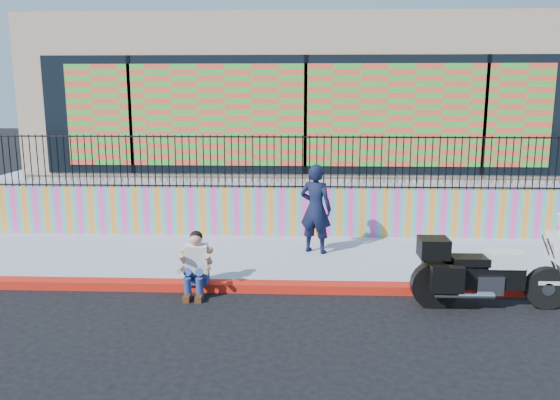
{
  "coord_description": "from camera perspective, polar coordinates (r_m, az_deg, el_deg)",
  "views": [
    {
      "loc": [
        -0.04,
        -8.95,
        3.35
      ],
      "look_at": [
        -0.48,
        1.2,
        1.37
      ],
      "focal_mm": 35.0,
      "sensor_mm": 36.0,
      "label": 1
    }
  ],
  "objects": [
    {
      "name": "ground",
      "position": [
        9.55,
        2.59,
        -9.52
      ],
      "size": [
        90.0,
        90.0,
        0.0
      ],
      "primitive_type": "plane",
      "color": "black",
      "rests_on": "ground"
    },
    {
      "name": "red_curb",
      "position": [
        9.53,
        2.6,
        -9.1
      ],
      "size": [
        16.0,
        0.3,
        0.15
      ],
      "primitive_type": "cube",
      "color": "red",
      "rests_on": "ground"
    },
    {
      "name": "sidewalk",
      "position": [
        11.09,
        2.58,
        -6.17
      ],
      "size": [
        16.0,
        3.0,
        0.15
      ],
      "primitive_type": "cube",
      "color": "#9399B1",
      "rests_on": "ground"
    },
    {
      "name": "mural_wall",
      "position": [
        12.48,
        2.6,
        -1.26
      ],
      "size": [
        16.0,
        0.2,
        1.1
      ],
      "primitive_type": "cube",
      "color": "#FF43A9",
      "rests_on": "sidewalk"
    },
    {
      "name": "metal_fence",
      "position": [
        12.29,
        2.64,
        3.99
      ],
      "size": [
        15.8,
        0.04,
        1.2
      ],
      "primitive_type": null,
      "color": "black",
      "rests_on": "mural_wall"
    },
    {
      "name": "elevated_platform",
      "position": [
        17.51,
        2.57,
        2.04
      ],
      "size": [
        16.0,
        10.0,
        1.25
      ],
      "primitive_type": "cube",
      "color": "#9399B1",
      "rests_on": "ground"
    },
    {
      "name": "storefront_building",
      "position": [
        17.08,
        2.65,
        10.65
      ],
      "size": [
        14.0,
        8.06,
        4.0
      ],
      "color": "#A1836B",
      "rests_on": "elevated_platform"
    },
    {
      "name": "police_motorcycle",
      "position": [
        9.27,
        20.97,
        -6.79
      ],
      "size": [
        2.43,
        0.8,
        1.51
      ],
      "color": "black",
      "rests_on": "ground"
    },
    {
      "name": "police_officer",
      "position": [
        11.1,
        3.75,
        -0.9
      ],
      "size": [
        0.78,
        0.66,
        1.83
      ],
      "primitive_type": "imported",
      "rotation": [
        0.0,
        0.0,
        2.75
      ],
      "color": "black",
      "rests_on": "sidewalk"
    },
    {
      "name": "seated_man",
      "position": [
        9.34,
        -8.83,
        -7.21
      ],
      "size": [
        0.54,
        0.71,
        1.06
      ],
      "color": "navy",
      "rests_on": "ground"
    }
  ]
}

